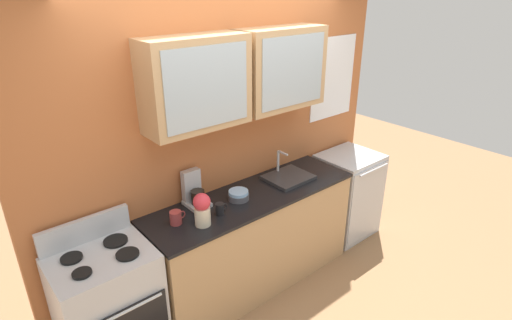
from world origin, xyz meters
The scene contains 11 objects.
ground_plane centered at (0.00, 0.00, 0.00)m, with size 10.00×10.00×0.00m, color #936B47.
back_wall_unit centered at (0.01, 0.29, 1.50)m, with size 3.48×0.41×2.71m.
counter centered at (0.00, 0.00, 0.46)m, with size 1.95×0.58×0.92m.
stove_range centered at (-1.32, 0.00, 0.47)m, with size 0.66×0.57×1.10m.
sink_faucet centered at (0.44, 0.03, 0.94)m, with size 0.40×0.34×0.24m.
bowl_stack centered at (-0.14, 0.02, 0.96)m, with size 0.18×0.18×0.08m.
vase centered at (-0.58, -0.11, 1.06)m, with size 0.13×0.13×0.26m.
cup_near_sink centered at (-0.73, 0.03, 0.97)m, with size 0.13×0.09×0.10m.
cup_near_bowls centered at (-0.39, -0.07, 0.97)m, with size 0.10×0.07×0.09m.
dishwasher centered at (1.32, 0.00, 0.46)m, with size 0.60×0.57×0.92m.
coffee_maker centered at (-0.46, 0.19, 1.03)m, with size 0.17×0.20×0.29m.
Camera 1 is at (-1.95, -2.35, 2.60)m, focal length 28.71 mm.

